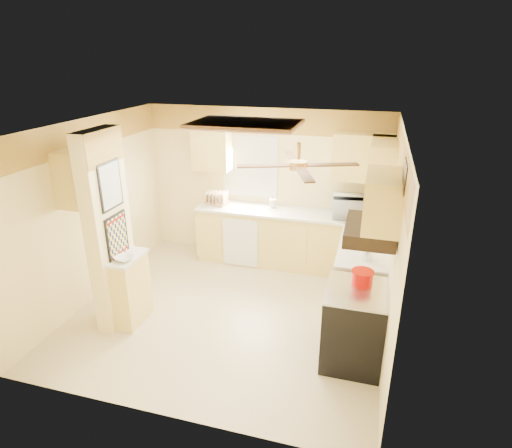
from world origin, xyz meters
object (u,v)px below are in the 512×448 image
(bowl, at_px, (124,258))
(microwave, at_px, (353,207))
(kettle, at_px, (368,253))
(stove, at_px, (354,325))
(dutch_oven, at_px, (362,278))

(bowl, bearing_deg, microwave, 41.52)
(bowl, distance_m, kettle, 2.96)
(stove, relative_size, bowl, 4.08)
(stove, xyz_separation_m, kettle, (0.07, 0.71, 0.57))
(microwave, bearing_deg, stove, 89.06)
(bowl, relative_size, kettle, 1.12)
(kettle, bearing_deg, bowl, -163.92)
(stove, height_order, dutch_oven, dutch_oven)
(bowl, bearing_deg, kettle, 16.08)
(stove, bearing_deg, bowl, -177.80)
(kettle, bearing_deg, microwave, 101.09)
(stove, distance_m, microwave, 2.27)
(microwave, distance_m, dutch_oven, 2.05)
(stove, distance_m, kettle, 0.92)
(dutch_oven, bearing_deg, bowl, -175.14)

